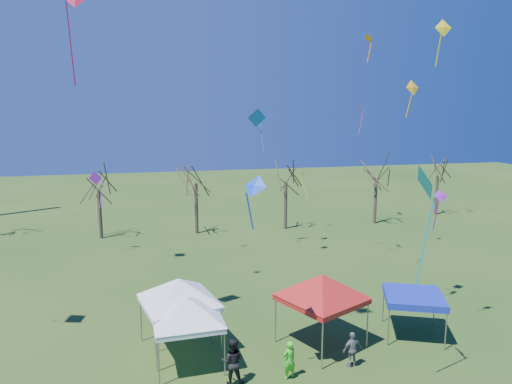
# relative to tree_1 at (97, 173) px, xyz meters

# --- Properties ---
(ground) EXTENTS (140.00, 140.00, 0.00)m
(ground) POSITION_rel_tree_1_xyz_m (10.77, -24.65, -5.79)
(ground) COLOR #274B18
(ground) RESTS_ON ground
(tree_1) EXTENTS (3.42, 3.42, 7.54)m
(tree_1) POSITION_rel_tree_1_xyz_m (0.00, 0.00, 0.00)
(tree_1) COLOR #3D2D21
(tree_1) RESTS_ON ground
(tree_2) EXTENTS (3.71, 3.71, 8.18)m
(tree_2) POSITION_rel_tree_1_xyz_m (8.40, -0.27, 0.50)
(tree_2) COLOR #3D2D21
(tree_2) RESTS_ON ground
(tree_3) EXTENTS (3.59, 3.59, 7.91)m
(tree_3) POSITION_rel_tree_1_xyz_m (16.80, -0.60, 0.29)
(tree_3) COLOR #3D2D21
(tree_3) RESTS_ON ground
(tree_4) EXTENTS (3.58, 3.58, 7.89)m
(tree_4) POSITION_rel_tree_1_xyz_m (26.12, -0.65, 0.27)
(tree_4) COLOR #3D2D21
(tree_4) RESTS_ON ground
(tree_5) EXTENTS (3.39, 3.39, 7.46)m
(tree_5) POSITION_rel_tree_1_xyz_m (34.49, 1.42, -0.06)
(tree_5) COLOR #3D2D21
(tree_5) RESTS_ON ground
(tent_white_west) EXTENTS (4.37, 4.37, 3.95)m
(tent_white_west) POSITION_rel_tree_1_xyz_m (5.33, -20.96, -2.60)
(tent_white_west) COLOR gray
(tent_white_west) RESTS_ON ground
(tent_white_mid) EXTENTS (4.07, 4.07, 3.59)m
(tent_white_mid) POSITION_rel_tree_1_xyz_m (5.58, -22.43, -2.89)
(tent_white_mid) COLOR gray
(tent_white_mid) RESTS_ON ground
(tent_red) EXTENTS (4.33, 4.33, 4.06)m
(tent_red) POSITION_rel_tree_1_xyz_m (11.84, -22.21, -2.51)
(tent_red) COLOR gray
(tent_red) RESTS_ON ground
(tent_blue) EXTENTS (3.60, 3.60, 2.15)m
(tent_blue) POSITION_rel_tree_1_xyz_m (16.60, -22.39, -3.81)
(tent_blue) COLOR gray
(tent_blue) RESTS_ON ground
(person_dark) EXTENTS (1.11, 0.97, 1.95)m
(person_dark) POSITION_rel_tree_1_xyz_m (7.19, -24.35, -4.82)
(person_dark) COLOR black
(person_dark) RESTS_ON ground
(person_grey) EXTENTS (0.98, 0.53, 1.59)m
(person_grey) POSITION_rel_tree_1_xyz_m (12.47, -24.32, -5.00)
(person_grey) COLOR slate
(person_grey) RESTS_ON ground
(person_green) EXTENTS (0.69, 0.56, 1.64)m
(person_green) POSITION_rel_tree_1_xyz_m (9.54, -24.51, -4.97)
(person_green) COLOR #3BDA22
(person_green) RESTS_ON ground
(kite_22) EXTENTS (0.95, 0.98, 2.49)m
(kite_22) POSITION_rel_tree_1_xyz_m (16.52, -6.12, 0.09)
(kite_22) COLOR yellow
(kite_22) RESTS_ON ground
(kite_18) EXTENTS (0.57, 0.73, 1.68)m
(kite_18) POSITION_rel_tree_1_xyz_m (17.11, -15.55, 9.38)
(kite_18) COLOR orange
(kite_18) RESTS_ON ground
(kite_1) EXTENTS (1.12, 1.13, 2.10)m
(kite_1) POSITION_rel_tree_1_xyz_m (7.93, -25.09, 2.44)
(kite_1) COLOR blue
(kite_1) RESTS_ON ground
(kite_12) EXTENTS (0.84, 1.05, 2.84)m
(kite_12) POSITION_rel_tree_1_xyz_m (23.49, -2.10, 5.51)
(kite_12) COLOR #F8377A
(kite_12) RESTS_ON ground
(kite_9) EXTENTS (0.76, 0.36, 1.92)m
(kite_9) POSITION_rel_tree_1_xyz_m (16.24, -23.82, 8.50)
(kite_9) COLOR yellow
(kite_9) RESTS_ON ground
(kite_17) EXTENTS (0.87, 0.65, 2.45)m
(kite_17) POSITION_rel_tree_1_xyz_m (20.29, -18.83, 0.40)
(kite_17) COLOR purple
(kite_17) RESTS_ON ground
(kite_5) EXTENTS (0.94, 1.54, 4.69)m
(kite_5) POSITION_rel_tree_1_xyz_m (14.14, -26.39, 2.54)
(kite_5) COLOR #0B9FB0
(kite_5) RESTS_ON ground
(kite_13) EXTENTS (1.11, 0.83, 2.80)m
(kite_13) POSITION_rel_tree_1_xyz_m (0.33, -4.76, 0.17)
(kite_13) COLOR purple
(kite_13) RESTS_ON ground
(kite_25) EXTENTS (0.86, 0.48, 1.83)m
(kite_25) POSITION_rel_tree_1_xyz_m (16.81, -20.92, 6.28)
(kite_25) COLOR #FFAD1A
(kite_25) RESTS_ON ground
(kite_11) EXTENTS (1.57, 0.90, 3.33)m
(kite_11) POSITION_rel_tree_1_xyz_m (12.52, -6.63, 4.74)
(kite_11) COLOR blue
(kite_11) RESTS_ON ground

